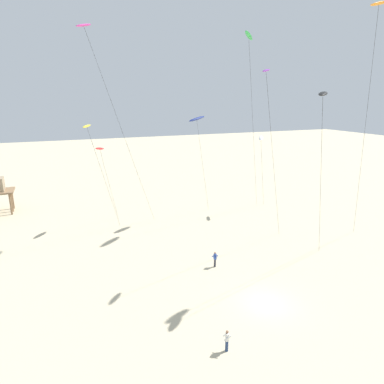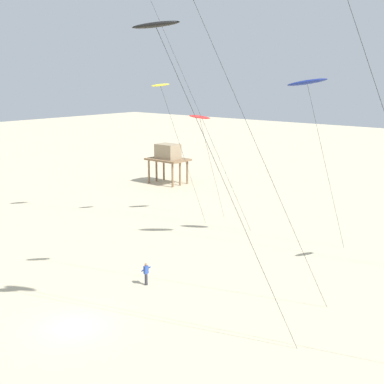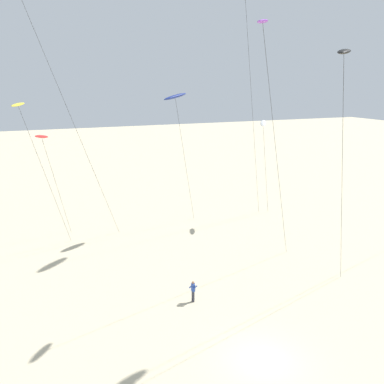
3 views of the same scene
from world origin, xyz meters
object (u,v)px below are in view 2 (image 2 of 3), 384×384
at_px(kite_black, 158,29).
at_px(kite_purple, 195,3).
at_px(kite_flyer_middle, 146,273).
at_px(kite_navy, 308,83).
at_px(stilt_house, 168,155).
at_px(kite_yellow, 161,88).
at_px(kite_red, 200,118).

relative_size(kite_black, kite_purple, 0.89).
bearing_deg(kite_flyer_middle, kite_purple, -3.54).
bearing_deg(kite_navy, stilt_house, 154.91).
xyz_separation_m(kite_purple, kite_flyer_middle, (-4.86, 0.30, -18.16)).
bearing_deg(kite_yellow, kite_black, -47.01).
bearing_deg(kite_navy, kite_black, -82.75).
bearing_deg(kite_red, stilt_house, 143.05).
bearing_deg(kite_yellow, stilt_house, 131.05).
relative_size(kite_yellow, kite_flyer_middle, 8.45).
bearing_deg(kite_red, kite_navy, -8.39).
height_order(kite_red, kite_purple, kite_purple).
height_order(kite_flyer_middle, stilt_house, stilt_house).
bearing_deg(kite_yellow, kite_purple, -40.88).
height_order(kite_red, stilt_house, kite_red).
xyz_separation_m(kite_red, kite_yellow, (-1.70, -3.89, 3.05)).
xyz_separation_m(kite_yellow, kite_navy, (14.77, 1.97, 0.63)).
relative_size(kite_red, kite_flyer_middle, 6.59).
bearing_deg(kite_navy, kite_flyer_middle, -105.96).
bearing_deg(kite_yellow, kite_flyer_middle, -51.07).
relative_size(kite_navy, kite_purple, 0.75).
bearing_deg(kite_yellow, kite_navy, 7.59).
bearing_deg(kite_red, kite_flyer_middle, -62.49).
height_order(kite_red, kite_black, kite_black).
bearing_deg(kite_flyer_middle, kite_navy, 74.04).
bearing_deg(kite_purple, kite_red, 128.47).
distance_m(kite_navy, kite_purple, 16.01).
distance_m(kite_flyer_middle, stilt_house, 36.70).
distance_m(kite_black, kite_purple, 6.04).
bearing_deg(kite_flyer_middle, kite_yellow, 128.93).
bearing_deg(stilt_house, kite_navy, -25.09).
xyz_separation_m(kite_red, stilt_house, (-14.75, 11.10, -6.55)).
height_order(kite_red, kite_yellow, kite_yellow).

